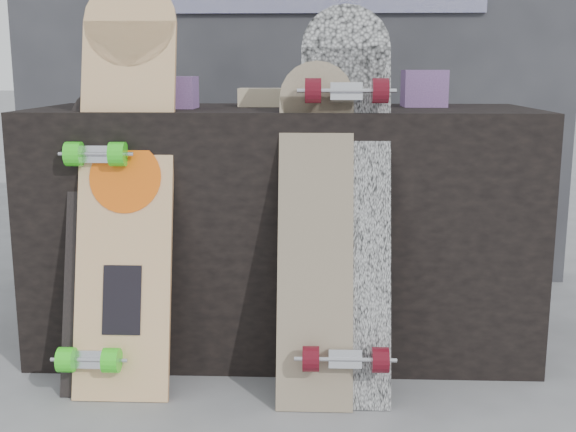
{
  "coord_description": "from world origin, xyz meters",
  "views": [
    {
      "loc": [
        0.11,
        -1.85,
        0.92
      ],
      "look_at": [
        0.03,
        0.2,
        0.5
      ],
      "focal_mm": 45.0,
      "sensor_mm": 36.0,
      "label": 1
    }
  ],
  "objects_px": {
    "longboard_celtic": "(316,221)",
    "skateboard_dark": "(98,237)",
    "longboard_geisha": "(126,172)",
    "longboard_cascadia": "(345,194)",
    "vendor_table": "(284,228)"
  },
  "relations": [
    {
      "from": "skateboard_dark",
      "to": "longboard_celtic",
      "type": "bearing_deg",
      "value": -1.93
    },
    {
      "from": "longboard_cascadia",
      "to": "longboard_geisha",
      "type": "bearing_deg",
      "value": 176.3
    },
    {
      "from": "longboard_geisha",
      "to": "longboard_cascadia",
      "type": "xyz_separation_m",
      "value": [
        0.63,
        -0.04,
        -0.06
      ]
    },
    {
      "from": "longboard_geisha",
      "to": "longboard_celtic",
      "type": "bearing_deg",
      "value": -6.43
    },
    {
      "from": "longboard_celtic",
      "to": "skateboard_dark",
      "type": "relative_size",
      "value": 1.09
    },
    {
      "from": "longboard_celtic",
      "to": "longboard_cascadia",
      "type": "bearing_deg",
      "value": 14.17
    },
    {
      "from": "longboard_cascadia",
      "to": "skateboard_dark",
      "type": "bearing_deg",
      "value": 179.99
    },
    {
      "from": "vendor_table",
      "to": "longboard_celtic",
      "type": "height_order",
      "value": "longboard_celtic"
    },
    {
      "from": "longboard_geisha",
      "to": "longboard_cascadia",
      "type": "distance_m",
      "value": 0.64
    },
    {
      "from": "longboard_geisha",
      "to": "longboard_cascadia",
      "type": "relative_size",
      "value": 1.08
    },
    {
      "from": "skateboard_dark",
      "to": "longboard_cascadia",
      "type": "bearing_deg",
      "value": -0.01
    },
    {
      "from": "vendor_table",
      "to": "skateboard_dark",
      "type": "relative_size",
      "value": 1.83
    },
    {
      "from": "longboard_cascadia",
      "to": "longboard_celtic",
      "type": "bearing_deg",
      "value": -165.83
    },
    {
      "from": "longboard_geisha",
      "to": "skateboard_dark",
      "type": "bearing_deg",
      "value": -152.98
    },
    {
      "from": "longboard_geisha",
      "to": "longboard_cascadia",
      "type": "bearing_deg",
      "value": -3.7
    }
  ]
}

